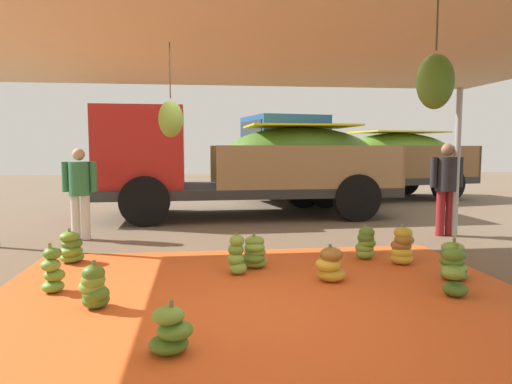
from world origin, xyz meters
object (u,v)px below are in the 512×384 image
object	(u,v)px
banana_bunch_5	(330,266)
banana_bunch_11	(255,253)
banana_bunch_6	(366,244)
banana_bunch_3	(53,272)
banana_bunch_1	(94,288)
banana_bunch_7	(237,256)
cargo_truck_far	(356,158)
worker_1	(446,182)
banana_bunch_9	(171,332)
worker_0	(80,187)
banana_bunch_0	(454,274)
banana_bunch_10	(453,262)
cargo_truck_main	(241,160)
banana_bunch_4	(402,247)
banana_bunch_8	(71,248)

from	to	relation	value
banana_bunch_5	banana_bunch_11	size ratio (longest dim) A/B	0.94
banana_bunch_6	banana_bunch_11	xyz separation A→B (m)	(-1.59, -0.31, -0.02)
banana_bunch_5	banana_bunch_3	bearing A→B (deg)	-179.10
banana_bunch_1	banana_bunch_7	xyz separation A→B (m)	(1.46, 1.09, 0.02)
cargo_truck_far	worker_1	bearing A→B (deg)	-92.38
banana_bunch_6	banana_bunch_9	bearing A→B (deg)	-132.75
worker_0	banana_bunch_9	bearing A→B (deg)	-69.25
banana_bunch_0	banana_bunch_10	xyz separation A→B (m)	(0.32, 0.57, -0.02)
banana_bunch_7	banana_bunch_6	bearing A→B (deg)	16.80
banana_bunch_9	worker_0	distance (m)	5.06
banana_bunch_3	banana_bunch_6	xyz separation A→B (m)	(3.86, 1.06, -0.01)
banana_bunch_10	cargo_truck_main	distance (m)	5.98
banana_bunch_0	worker_1	distance (m)	3.74
banana_bunch_1	banana_bunch_6	distance (m)	3.69
banana_bunch_6	cargo_truck_main	world-z (taller)	cargo_truck_main
banana_bunch_1	banana_bunch_4	size ratio (longest dim) A/B	0.88
banana_bunch_9	banana_bunch_11	size ratio (longest dim) A/B	0.90
banana_bunch_4	banana_bunch_7	bearing A→B (deg)	-174.48
banana_bunch_4	cargo_truck_main	world-z (taller)	cargo_truck_main
banana_bunch_8	worker_0	world-z (taller)	worker_0
banana_bunch_6	banana_bunch_10	bearing A→B (deg)	-60.11
banana_bunch_5	worker_1	world-z (taller)	worker_1
banana_bunch_0	cargo_truck_far	xyz separation A→B (m)	(1.91, 8.76, 1.01)
banana_bunch_4	banana_bunch_9	distance (m)	3.75
banana_bunch_1	banana_bunch_3	distance (m)	0.81
banana_bunch_9	worker_1	size ratio (longest dim) A/B	0.26
banana_bunch_3	cargo_truck_far	world-z (taller)	cargo_truck_far
banana_bunch_4	banana_bunch_10	size ratio (longest dim) A/B	1.07
banana_bunch_0	banana_bunch_10	size ratio (longest dim) A/B	1.11
banana_bunch_5	banana_bunch_11	xyz separation A→B (m)	(-0.80, 0.70, 0.01)
banana_bunch_1	cargo_truck_main	size ratio (longest dim) A/B	0.07
banana_bunch_1	cargo_truck_far	bearing A→B (deg)	57.43
banana_bunch_5	banana_bunch_4	bearing A→B (deg)	29.70
worker_0	banana_bunch_4	bearing A→B (deg)	-26.22
cargo_truck_far	worker_0	size ratio (longest dim) A/B	4.55
worker_0	worker_1	xyz separation A→B (m)	(6.31, -0.40, 0.05)
banana_bunch_6	cargo_truck_far	bearing A→B (deg)	72.31
banana_bunch_8	banana_bunch_11	distance (m)	2.49
banana_bunch_1	banana_bunch_0	bearing A→B (deg)	-0.93
banana_bunch_11	cargo_truck_far	size ratio (longest dim) A/B	0.07
banana_bunch_0	banana_bunch_9	xyz separation A→B (m)	(-2.85, -1.02, -0.07)
banana_bunch_7	banana_bunch_9	distance (m)	2.27
banana_bunch_3	worker_0	xyz separation A→B (m)	(-0.43, 3.02, 0.66)
banana_bunch_7	cargo_truck_main	bearing A→B (deg)	84.24
banana_bunch_4	banana_bunch_9	xyz separation A→B (m)	(-2.90, -2.38, -0.07)
banana_bunch_8	cargo_truck_far	distance (m)	9.30
banana_bunch_3	banana_bunch_9	bearing A→B (deg)	-51.10
banana_bunch_4	banana_bunch_7	xyz separation A→B (m)	(-2.23, -0.22, -0.01)
banana_bunch_0	banana_bunch_9	world-z (taller)	banana_bunch_0
banana_bunch_10	cargo_truck_main	xyz separation A→B (m)	(-2.00, 5.54, 1.04)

